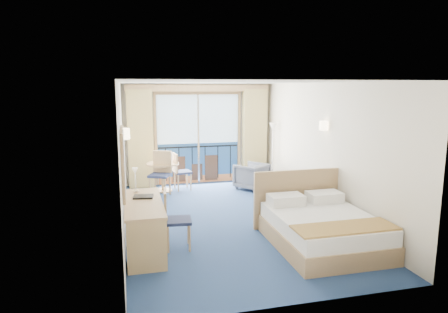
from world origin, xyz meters
TOP-DOWN VIEW (x-y plane):
  - floor at (0.00, 0.00)m, footprint 6.50×6.50m
  - room_walls at (0.00, 0.00)m, footprint 4.04×6.54m
  - balcony_door at (-0.01, 3.22)m, footprint 2.36×0.03m
  - curtain_left at (-1.55, 3.07)m, footprint 0.65×0.22m
  - curtain_right at (1.55, 3.07)m, footprint 0.65×0.22m
  - pelmet at (0.00, 3.10)m, footprint 3.80×0.25m
  - mirror at (-1.97, -1.50)m, footprint 0.05×1.25m
  - wall_print at (-1.97, 0.45)m, footprint 0.04×0.42m
  - sconce_left at (-1.94, -0.60)m, footprint 0.18×0.18m
  - sconce_right at (1.94, -0.15)m, footprint 0.18×0.18m
  - bed at (1.19, -1.61)m, footprint 1.73×2.06m
  - nightstand at (1.78, -0.31)m, footprint 0.40×0.38m
  - phone at (1.79, -0.27)m, footprint 0.21×0.18m
  - armchair at (1.20, 2.21)m, footprint 1.01×1.01m
  - floor_lamp at (1.85, 2.40)m, footprint 0.23×0.23m
  - desk at (-1.69, -1.59)m, footprint 0.60×1.73m
  - desk_chair at (-1.23, -1.17)m, footprint 0.47×0.46m
  - folder at (-1.68, -0.87)m, footprint 0.35×0.29m
  - desk_lamp at (-1.79, -0.52)m, footprint 0.11×0.11m
  - round_table at (-1.05, 2.52)m, footprint 0.81×0.81m
  - table_chair_a at (-0.62, 2.55)m, footprint 0.48×0.47m
  - table_chair_b at (-1.13, 2.14)m, footprint 0.62×0.62m

SIDE VIEW (x-z plane):
  - floor at x=0.00m, z-range 0.00..0.00m
  - nightstand at x=1.78m, z-range 0.00..0.53m
  - bed at x=1.19m, z-range -0.24..0.85m
  - armchair at x=1.20m, z-range 0.00..0.67m
  - desk at x=-1.69m, z-range 0.04..0.86m
  - table_chair_a at x=-0.62m, z-range 0.06..1.02m
  - round_table at x=-1.05m, z-range 0.19..0.91m
  - desk_chair at x=-1.23m, z-range 0.06..1.05m
  - phone at x=1.79m, z-range 0.53..0.60m
  - table_chair_b at x=-1.13m, z-range 0.07..1.15m
  - folder at x=-1.68m, z-range 0.81..0.84m
  - desk_lamp at x=-1.79m, z-range 0.92..1.33m
  - balcony_door at x=-0.01m, z-range -0.12..2.40m
  - floor_lamp at x=1.85m, z-range 0.43..2.11m
  - curtain_left at x=-1.55m, z-range 0.00..2.55m
  - curtain_right at x=1.55m, z-range 0.00..2.55m
  - mirror at x=-1.97m, z-range 1.08..2.03m
  - wall_print at x=-1.97m, z-range 1.34..1.86m
  - room_walls at x=0.00m, z-range 0.42..3.14m
  - sconce_left at x=-1.94m, z-range 1.76..1.94m
  - sconce_right at x=1.94m, z-range 1.76..1.94m
  - pelmet at x=0.00m, z-range 2.49..2.67m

